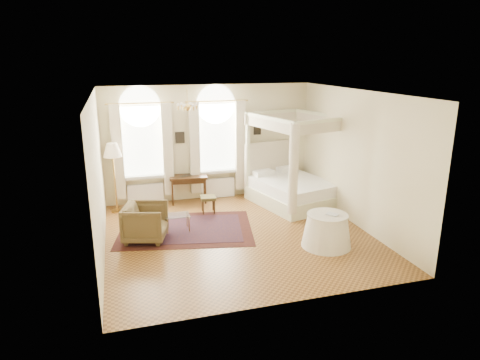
# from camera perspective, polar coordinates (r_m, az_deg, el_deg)

# --- Properties ---
(ground) EXTENTS (6.00, 6.00, 0.00)m
(ground) POSITION_cam_1_polar(r_m,az_deg,el_deg) (10.12, -0.24, -7.38)
(ground) COLOR brown
(ground) RESTS_ON ground
(room_walls) EXTENTS (6.00, 6.00, 6.00)m
(room_walls) POSITION_cam_1_polar(r_m,az_deg,el_deg) (9.51, -0.26, 3.64)
(room_walls) COLOR beige
(room_walls) RESTS_ON ground
(window_left) EXTENTS (1.62, 0.27, 3.29)m
(window_left) POSITION_cam_1_polar(r_m,az_deg,el_deg) (12.09, -12.80, 3.53)
(window_left) COLOR white
(window_left) RESTS_ON room_walls
(window_right) EXTENTS (1.62, 0.27, 3.29)m
(window_right) POSITION_cam_1_polar(r_m,az_deg,el_deg) (12.38, -3.06, 4.20)
(window_right) COLOR white
(window_right) RESTS_ON room_walls
(chandelier) EXTENTS (0.51, 0.45, 0.50)m
(chandelier) POSITION_cam_1_polar(r_m,az_deg,el_deg) (10.33, -7.02, 9.71)
(chandelier) COLOR #AD8439
(chandelier) RESTS_ON room_walls
(wall_pictures) EXTENTS (2.54, 0.03, 0.39)m
(wall_pictures) POSITION_cam_1_polar(r_m,az_deg,el_deg) (12.38, -3.70, 6.08)
(wall_pictures) COLOR black
(wall_pictures) RESTS_ON room_walls
(canopy_bed) EXTENTS (2.42, 2.73, 2.54)m
(canopy_bed) POSITION_cam_1_polar(r_m,az_deg,el_deg) (12.14, 7.17, -0.57)
(canopy_bed) COLOR beige
(canopy_bed) RESTS_ON ground
(nightstand) EXTENTS (0.55, 0.52, 0.66)m
(nightstand) POSITION_cam_1_polar(r_m,az_deg,el_deg) (13.24, 7.20, -0.31)
(nightstand) COLOR #351E0E
(nightstand) RESTS_ON ground
(nightstand_lamp) EXTENTS (0.25, 0.25, 0.37)m
(nightstand_lamp) POSITION_cam_1_polar(r_m,az_deg,el_deg) (12.96, 7.03, 1.96)
(nightstand_lamp) COLOR #AD8439
(nightstand_lamp) RESTS_ON nightstand
(writing_desk) EXTENTS (1.10, 0.66, 0.79)m
(writing_desk) POSITION_cam_1_polar(r_m,az_deg,el_deg) (12.24, -6.91, 0.03)
(writing_desk) COLOR #351E0E
(writing_desk) RESTS_ON ground
(laptop) EXTENTS (0.39, 0.31, 0.03)m
(laptop) POSITION_cam_1_polar(r_m,az_deg,el_deg) (12.21, -7.31, 0.60)
(laptop) COLOR black
(laptop) RESTS_ON writing_desk
(stool) EXTENTS (0.43, 0.43, 0.45)m
(stool) POSITION_cam_1_polar(r_m,az_deg,el_deg) (11.47, -4.28, -2.54)
(stool) COLOR #4E4321
(stool) RESTS_ON ground
(armchair) EXTENTS (1.15, 1.14, 0.85)m
(armchair) POSITION_cam_1_polar(r_m,az_deg,el_deg) (9.96, -12.49, -5.54)
(armchair) COLOR #4B3B20
(armchair) RESTS_ON ground
(coffee_table) EXTENTS (0.60, 0.42, 0.40)m
(coffee_table) POSITION_cam_1_polar(r_m,az_deg,el_deg) (10.36, -8.37, -4.82)
(coffee_table) COLOR white
(coffee_table) RESTS_ON ground
(floor_lamp) EXTENTS (0.48, 0.48, 1.88)m
(floor_lamp) POSITION_cam_1_polar(r_m,az_deg,el_deg) (11.67, -16.63, 3.39)
(floor_lamp) COLOR #AD8439
(floor_lamp) RESTS_ON ground
(oriental_rug) EXTENTS (3.55, 2.86, 0.01)m
(oriental_rug) POSITION_cam_1_polar(r_m,az_deg,el_deg) (10.54, -7.21, -6.49)
(oriental_rug) COLOR #3A150E
(oriental_rug) RESTS_ON ground
(side_table) EXTENTS (1.09, 1.09, 0.74)m
(side_table) POSITION_cam_1_polar(r_m,az_deg,el_deg) (9.63, 11.49, -6.60)
(side_table) COLOR white
(side_table) RESTS_ON ground
(book) EXTENTS (0.30, 0.31, 0.02)m
(book) POSITION_cam_1_polar(r_m,az_deg,el_deg) (9.40, 11.99, -4.66)
(book) COLOR black
(book) RESTS_ON side_table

